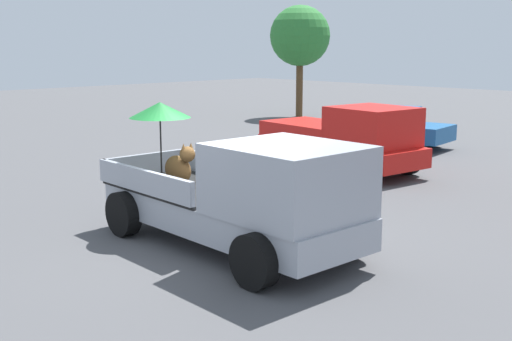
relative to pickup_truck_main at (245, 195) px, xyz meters
The scene contains 5 objects.
ground_plane 1.05m from the pickup_truck_main, behind, with size 80.00×80.00×0.00m, color #4C4C4F.
pickup_truck_main is the anchor object (origin of this frame).
pickup_truck_far 7.50m from the pickup_truck_main, 115.75° to the left, with size 4.97×2.58×1.80m.
parked_sedan_near 12.30m from the pickup_truck_main, 114.42° to the left, with size 4.51×2.44×1.33m.
tree_by_lot 20.94m from the pickup_truck_main, 129.54° to the left, with size 2.80×2.80×5.16m.
Camera 1 is at (7.93, -7.08, 3.36)m, focal length 45.80 mm.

